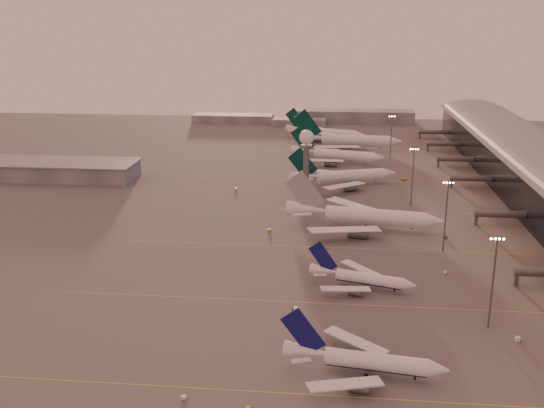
# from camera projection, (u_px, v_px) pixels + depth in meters

# --- Properties ---
(ground) EXTENTS (700.00, 700.00, 0.00)m
(ground) POSITION_uv_depth(u_px,v_px,m) (264.00, 317.00, 168.77)
(ground) COLOR #535151
(ground) RESTS_ON ground
(taxiway_markings) EXTENTS (180.00, 185.25, 0.02)m
(taxiway_markings) POSITION_uv_depth(u_px,v_px,m) (369.00, 248.00, 219.27)
(taxiway_markings) COLOR gold
(taxiway_markings) RESTS_ON ground
(hangar) EXTENTS (82.00, 27.00, 8.50)m
(hangar) POSITION_uv_depth(u_px,v_px,m) (54.00, 169.00, 312.85)
(hangar) COLOR slate
(hangar) RESTS_ON ground
(radar_tower) EXTENTS (6.40, 6.40, 31.10)m
(radar_tower) POSITION_uv_depth(u_px,v_px,m) (306.00, 150.00, 276.85)
(radar_tower) COLOR #5A5D62
(radar_tower) RESTS_ON ground
(mast_a) EXTENTS (3.60, 0.56, 25.00)m
(mast_a) POSITION_uv_depth(u_px,v_px,m) (493.00, 278.00, 159.22)
(mast_a) COLOR #5A5D62
(mast_a) RESTS_ON ground
(mast_b) EXTENTS (3.60, 0.56, 25.00)m
(mast_b) POSITION_uv_depth(u_px,v_px,m) (446.00, 213.00, 211.99)
(mast_b) COLOR #5A5D62
(mast_b) RESTS_ON ground
(mast_c) EXTENTS (3.60, 0.56, 25.00)m
(mast_c) POSITION_uv_depth(u_px,v_px,m) (413.00, 174.00, 264.96)
(mast_c) COLOR #5A5D62
(mast_c) RESTS_ON ground
(mast_d) EXTENTS (3.60, 0.56, 25.00)m
(mast_d) POSITION_uv_depth(u_px,v_px,m) (391.00, 135.00, 351.02)
(mast_d) COLOR #5A5D62
(mast_d) RESTS_ON ground
(distant_horizon) EXTENTS (165.00, 37.50, 9.00)m
(distant_horizon) POSITION_uv_depth(u_px,v_px,m) (317.00, 117.00, 477.64)
(distant_horizon) COLOR slate
(distant_horizon) RESTS_ON ground
(narrowbody_near) EXTENTS (37.28, 29.56, 14.61)m
(narrowbody_near) POSITION_uv_depth(u_px,v_px,m) (364.00, 363.00, 140.58)
(narrowbody_near) COLOR white
(narrowbody_near) RESTS_ON ground
(narrowbody_mid) EXTENTS (31.72, 24.94, 12.74)m
(narrowbody_mid) POSITION_uv_depth(u_px,v_px,m) (362.00, 280.00, 186.20)
(narrowbody_mid) COLOR white
(narrowbody_mid) RESTS_ON ground
(widebody_white) EXTENTS (59.41, 47.26, 21.01)m
(widebody_white) POSITION_uv_depth(u_px,v_px,m) (364.00, 219.00, 238.06)
(widebody_white) COLOR white
(widebody_white) RESTS_ON ground
(greentail_a) EXTENTS (51.36, 40.80, 19.36)m
(greentail_a) POSITION_uv_depth(u_px,v_px,m) (344.00, 179.00, 299.04)
(greentail_a) COLOR white
(greentail_a) RESTS_ON ground
(greentail_b) EXTENTS (51.59, 41.08, 19.24)m
(greentail_b) POSITION_uv_depth(u_px,v_px,m) (337.00, 157.00, 345.84)
(greentail_b) COLOR white
(greentail_b) RESTS_ON ground
(greentail_c) EXTENTS (65.21, 52.49, 23.68)m
(greentail_c) POSITION_uv_depth(u_px,v_px,m) (348.00, 143.00, 380.55)
(greentail_c) COLOR white
(greentail_c) RESTS_ON ground
(greentail_d) EXTENTS (52.21, 41.50, 19.63)m
(greentail_d) POSITION_uv_depth(u_px,v_px,m) (325.00, 134.00, 411.00)
(greentail_d) COLOR white
(greentail_d) RESTS_ON ground
(gsv_truck_a) EXTENTS (4.96, 4.19, 1.95)m
(gsv_truck_a) POSITION_uv_depth(u_px,v_px,m) (185.00, 395.00, 132.11)
(gsv_truck_a) COLOR white
(gsv_truck_a) RESTS_ON ground
(gsv_catering_a) EXTENTS (5.72, 3.04, 4.53)m
(gsv_catering_a) POSITION_uv_depth(u_px,v_px,m) (519.00, 333.00, 155.38)
(gsv_catering_a) COLOR white
(gsv_catering_a) RESTS_ON ground
(gsv_tug_mid) EXTENTS (3.96, 3.56, 0.97)m
(gsv_tug_mid) POSITION_uv_depth(u_px,v_px,m) (296.00, 309.00, 172.08)
(gsv_tug_mid) COLOR white
(gsv_tug_mid) RESTS_ON ground
(gsv_truck_b) EXTENTS (5.00, 2.32, 1.95)m
(gsv_truck_b) POSITION_uv_depth(u_px,v_px,m) (447.00, 271.00, 196.47)
(gsv_truck_b) COLOR white
(gsv_truck_b) RESTS_ON ground
(gsv_truck_c) EXTENTS (5.82, 2.94, 2.24)m
(gsv_truck_c) POSITION_uv_depth(u_px,v_px,m) (270.00, 229.00, 235.13)
(gsv_truck_c) COLOR gold
(gsv_truck_c) RESTS_ON ground
(gsv_catering_b) EXTENTS (6.06, 4.27, 4.55)m
(gsv_catering_b) POSITION_uv_depth(u_px,v_px,m) (446.00, 232.00, 227.94)
(gsv_catering_b) COLOR #515456
(gsv_catering_b) RESTS_ON ground
(gsv_tug_far) EXTENTS (3.94, 3.73, 0.97)m
(gsv_tug_far) POSITION_uv_depth(u_px,v_px,m) (340.00, 209.00, 261.76)
(gsv_tug_far) COLOR white
(gsv_tug_far) RESTS_ON ground
(gsv_truck_d) EXTENTS (3.35, 5.53, 2.10)m
(gsv_truck_d) POSITION_uv_depth(u_px,v_px,m) (236.00, 188.00, 292.37)
(gsv_truck_d) COLOR white
(gsv_truck_d) RESTS_ON ground
(gsv_tug_hangar) EXTENTS (3.97, 3.40, 0.97)m
(gsv_tug_hangar) POSITION_uv_depth(u_px,v_px,m) (404.00, 180.00, 308.80)
(gsv_tug_hangar) COLOR gold
(gsv_tug_hangar) RESTS_ON ground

